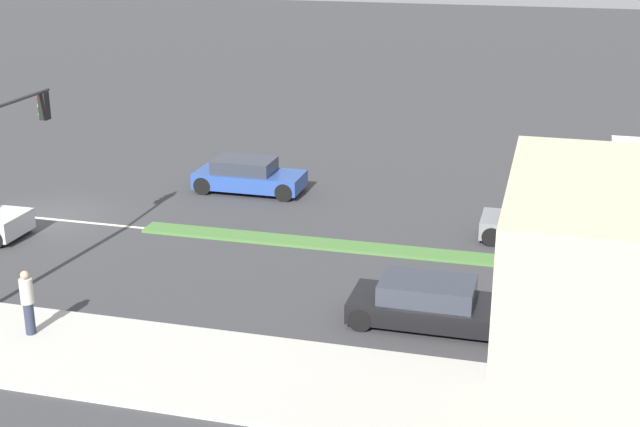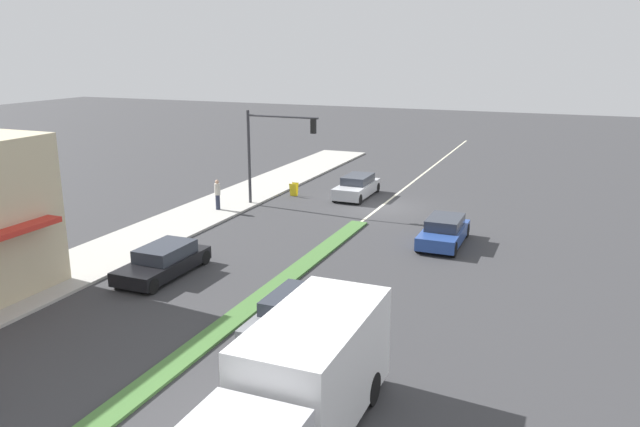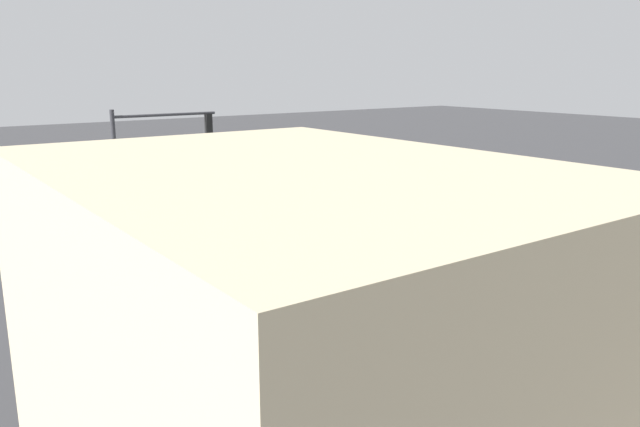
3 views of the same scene
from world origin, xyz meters
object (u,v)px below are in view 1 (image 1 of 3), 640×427
pedestrian (28,301)px  coupe_blue (248,176)px  suv_black (433,304)px  suv_grey (546,225)px

pedestrian → coupe_blue: (-13.48, 1.24, -0.41)m
coupe_blue → suv_black: 13.28m
coupe_blue → suv_grey: (2.80, 11.51, -0.03)m
suv_grey → coupe_blue: bearing=-103.7°
suv_black → suv_grey: size_ratio=1.03×
coupe_blue → suv_grey: bearing=76.3°
coupe_blue → suv_black: (10.00, 8.74, -0.03)m
pedestrian → suv_black: (-3.48, 9.99, -0.44)m
pedestrian → coupe_blue: size_ratio=0.41×
coupe_blue → suv_black: coupe_blue is taller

